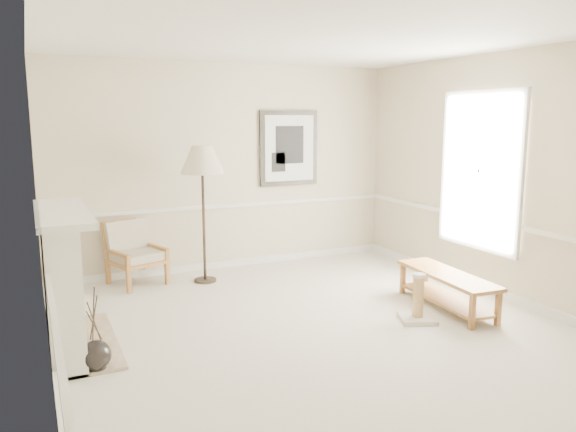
{
  "coord_description": "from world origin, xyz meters",
  "views": [
    {
      "loc": [
        -2.55,
        -4.82,
        2.13
      ],
      "look_at": [
        0.0,
        0.7,
        1.07
      ],
      "focal_mm": 35.0,
      "sensor_mm": 36.0,
      "label": 1
    }
  ],
  "objects_px": {
    "floor_vase": "(96,356)",
    "floor_lamp": "(202,164)",
    "armchair": "(133,250)",
    "bench": "(447,285)",
    "scratching_post": "(418,306)"
  },
  "relations": [
    {
      "from": "armchair",
      "to": "floor_lamp",
      "type": "xyz_separation_m",
      "value": [
        0.86,
        -0.33,
        1.12
      ]
    },
    {
      "from": "scratching_post",
      "to": "floor_lamp",
      "type": "bearing_deg",
      "value": 124.72
    },
    {
      "from": "armchair",
      "to": "scratching_post",
      "type": "xyz_separation_m",
      "value": [
        2.5,
        -2.7,
        -0.28
      ]
    },
    {
      "from": "floor_vase",
      "to": "scratching_post",
      "type": "bearing_deg",
      "value": -2.6
    },
    {
      "from": "armchair",
      "to": "scratching_post",
      "type": "bearing_deg",
      "value": -66.31
    },
    {
      "from": "floor_vase",
      "to": "bench",
      "type": "relative_size",
      "value": 0.51
    },
    {
      "from": "floor_lamp",
      "to": "bench",
      "type": "height_order",
      "value": "floor_lamp"
    },
    {
      "from": "armchair",
      "to": "bench",
      "type": "xyz_separation_m",
      "value": [
        3.05,
        -2.51,
        -0.17
      ]
    },
    {
      "from": "armchair",
      "to": "bench",
      "type": "distance_m",
      "value": 3.95
    },
    {
      "from": "floor_vase",
      "to": "floor_lamp",
      "type": "xyz_separation_m",
      "value": [
        1.62,
        2.22,
        1.42
      ]
    },
    {
      "from": "floor_lamp",
      "to": "scratching_post",
      "type": "xyz_separation_m",
      "value": [
        1.64,
        -2.37,
        -1.4
      ]
    },
    {
      "from": "floor_vase",
      "to": "floor_lamp",
      "type": "bearing_deg",
      "value": 53.94
    },
    {
      "from": "armchair",
      "to": "scratching_post",
      "type": "relative_size",
      "value": 1.61
    },
    {
      "from": "floor_vase",
      "to": "armchair",
      "type": "xyz_separation_m",
      "value": [
        0.75,
        2.55,
        0.31
      ]
    },
    {
      "from": "bench",
      "to": "scratching_post",
      "type": "height_order",
      "value": "scratching_post"
    }
  ]
}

